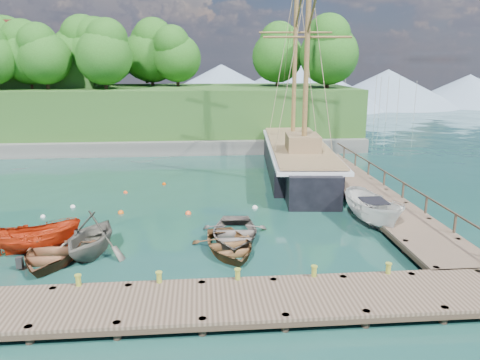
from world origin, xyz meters
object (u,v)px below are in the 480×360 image
object	(u,v)px
rowboat_1	(92,255)
cabin_boat_white	(372,225)
rowboat_2	(229,252)
rowboat_0	(54,259)
motorboat_orange	(38,252)
schooner	(297,160)
rowboat_3	(234,240)

from	to	relation	value
rowboat_1	cabin_boat_white	world-z (taller)	rowboat_1
rowboat_1	rowboat_2	bearing A→B (deg)	10.58
rowboat_1	rowboat_0	bearing A→B (deg)	-156.28
rowboat_0	rowboat_2	bearing A→B (deg)	3.23
rowboat_1	rowboat_2	distance (m)	6.42
rowboat_2	motorboat_orange	world-z (taller)	motorboat_orange
rowboat_0	schooner	distance (m)	21.21
rowboat_3	schooner	distance (m)	15.26
schooner	rowboat_0	bearing A→B (deg)	-128.04
motorboat_orange	rowboat_0	bearing A→B (deg)	-145.01
rowboat_0	motorboat_orange	distance (m)	1.33
cabin_boat_white	motorboat_orange	bearing A→B (deg)	178.66
rowboat_2	cabin_boat_white	xyz separation A→B (m)	(8.08, 2.97, 0.00)
cabin_boat_white	schooner	bearing A→B (deg)	89.09
rowboat_1	schooner	bearing A→B (deg)	62.47
rowboat_3	schooner	bearing A→B (deg)	71.89
cabin_boat_white	schooner	world-z (taller)	schooner
rowboat_3	cabin_boat_white	bearing A→B (deg)	16.71
rowboat_1	cabin_boat_white	size ratio (longest dim) A/B	0.81
rowboat_3	schooner	world-z (taller)	schooner
rowboat_3	rowboat_0	bearing A→B (deg)	-164.50
rowboat_1	rowboat_3	xyz separation A→B (m)	(6.77, 1.18, 0.00)
rowboat_2	schooner	size ratio (longest dim) A/B	0.17
schooner	motorboat_orange	bearing A→B (deg)	-131.63
rowboat_2	rowboat_3	bearing A→B (deg)	65.63
rowboat_2	motorboat_orange	bearing A→B (deg)	164.28
rowboat_2	schooner	bearing A→B (deg)	56.84
rowboat_2	motorboat_orange	distance (m)	9.08
rowboat_3	motorboat_orange	xyz separation A→B (m)	(-9.39, -0.60, 0.00)
rowboat_3	cabin_boat_white	size ratio (longest dim) A/B	0.95
rowboat_2	cabin_boat_white	world-z (taller)	cabin_boat_white
rowboat_0	motorboat_orange	bearing A→B (deg)	140.20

